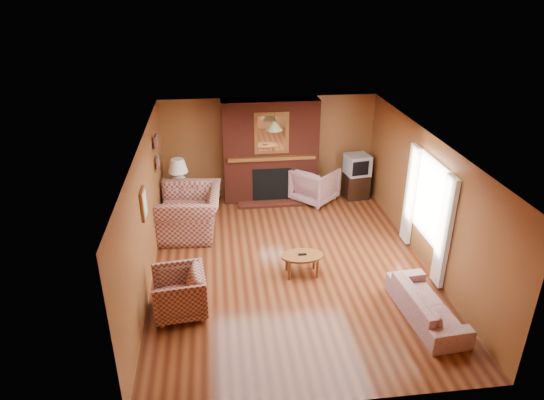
{
  "coord_description": "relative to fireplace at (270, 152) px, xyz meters",
  "views": [
    {
      "loc": [
        -1.25,
        -7.59,
        4.95
      ],
      "look_at": [
        -0.25,
        0.6,
        1.07
      ],
      "focal_mm": 32.0,
      "sensor_mm": 36.0,
      "label": 1
    }
  ],
  "objects": [
    {
      "name": "bookshelf",
      "position": [
        -2.44,
        -1.08,
        0.48
      ],
      "size": [
        0.09,
        0.55,
        0.71
      ],
      "color": "brown",
      "rests_on": "wall_left"
    },
    {
      "name": "fireplace",
      "position": [
        0.0,
        0.0,
        0.0
      ],
      "size": [
        2.2,
        0.82,
        2.4
      ],
      "color": "#511B11",
      "rests_on": "floor"
    },
    {
      "name": "wall_back",
      "position": [
        0.0,
        0.27,
        0.02
      ],
      "size": [
        6.5,
        0.0,
        6.5
      ],
      "primitive_type": "plane",
      "rotation": [
        1.57,
        0.0,
        0.0
      ],
      "color": "brown",
      "rests_on": "floor"
    },
    {
      "name": "side_table",
      "position": [
        -2.1,
        -0.53,
        -0.89
      ],
      "size": [
        0.47,
        0.47,
        0.59
      ],
      "primitive_type": "cube",
      "rotation": [
        0.0,
        0.0,
        -0.06
      ],
      "color": "brown",
      "rests_on": "floor"
    },
    {
      "name": "crt_tv",
      "position": [
        2.05,
        -0.19,
        -0.34
      ],
      "size": [
        0.6,
        0.6,
        0.48
      ],
      "color": "#A0A3A8",
      "rests_on": "tv_stand"
    },
    {
      "name": "pendant_light",
      "position": [
        0.0,
        -0.68,
        0.82
      ],
      "size": [
        0.36,
        0.36,
        0.48
      ],
      "color": "black",
      "rests_on": "ceiling"
    },
    {
      "name": "floral_armchair",
      "position": [
        1.02,
        -0.27,
        -0.77
      ],
      "size": [
        1.27,
        1.27,
        0.83
      ],
      "primitive_type": "imported",
      "rotation": [
        0.0,
        0.0,
        2.34
      ],
      "color": "#B6A18D",
      "rests_on": "floor"
    },
    {
      "name": "floral_sofa",
      "position": [
        1.9,
        -4.75,
        -0.94
      ],
      "size": [
        0.79,
        1.72,
        0.49
      ],
      "primitive_type": "imported",
      "rotation": [
        0.0,
        0.0,
        1.65
      ],
      "color": "#B6A18D",
      "rests_on": "floor"
    },
    {
      "name": "plaid_loveseat",
      "position": [
        -1.85,
        -1.49,
        -0.71
      ],
      "size": [
        1.34,
        1.51,
        0.93
      ],
      "primitive_type": "imported",
      "rotation": [
        0.0,
        0.0,
        -1.63
      ],
      "color": "maroon",
      "rests_on": "floor"
    },
    {
      "name": "tv_stand",
      "position": [
        2.05,
        -0.18,
        -0.88
      ],
      "size": [
        0.59,
        0.54,
        0.6
      ],
      "primitive_type": "cube",
      "rotation": [
        0.0,
        0.0,
        0.09
      ],
      "color": "black",
      "rests_on": "floor"
    },
    {
      "name": "floor",
      "position": [
        0.0,
        -2.98,
        -1.18
      ],
      "size": [
        6.5,
        6.5,
        0.0
      ],
      "primitive_type": "plane",
      "color": "#421C0E",
      "rests_on": "ground"
    },
    {
      "name": "wall_left",
      "position": [
        -2.5,
        -2.98,
        0.02
      ],
      "size": [
        0.0,
        6.5,
        6.5
      ],
      "primitive_type": "plane",
      "rotation": [
        1.57,
        0.0,
        1.57
      ],
      "color": "brown",
      "rests_on": "floor"
    },
    {
      "name": "botanical_print",
      "position": [
        -2.47,
        -3.28,
        0.37
      ],
      "size": [
        0.05,
        0.4,
        0.5
      ],
      "color": "brown",
      "rests_on": "wall_left"
    },
    {
      "name": "ceiling",
      "position": [
        0.0,
        -2.98,
        1.22
      ],
      "size": [
        6.5,
        6.5,
        0.0
      ],
      "primitive_type": "plane",
      "rotation": [
        3.14,
        0.0,
        0.0
      ],
      "color": "silver",
      "rests_on": "wall_back"
    },
    {
      "name": "window_right",
      "position": [
        2.45,
        -3.18,
        -0.06
      ],
      "size": [
        0.1,
        1.85,
        2.0
      ],
      "color": "beige",
      "rests_on": "wall_right"
    },
    {
      "name": "wall_right",
      "position": [
        2.5,
        -2.98,
        0.02
      ],
      "size": [
        0.0,
        6.5,
        6.5
      ],
      "primitive_type": "plane",
      "rotation": [
        1.57,
        0.0,
        -1.57
      ],
      "color": "brown",
      "rests_on": "floor"
    },
    {
      "name": "table_lamp",
      "position": [
        -2.1,
        -0.53,
        -0.2
      ],
      "size": [
        0.43,
        0.43,
        0.71
      ],
      "color": "silver",
      "rests_on": "side_table"
    },
    {
      "name": "coffee_table",
      "position": [
        0.17,
        -3.32,
        -0.84
      ],
      "size": [
        0.76,
        0.47,
        0.42
      ],
      "color": "brown",
      "rests_on": "floor"
    },
    {
      "name": "wall_front",
      "position": [
        0.0,
        -6.23,
        0.02
      ],
      "size": [
        6.5,
        0.0,
        6.5
      ],
      "primitive_type": "plane",
      "rotation": [
        -1.57,
        0.0,
        0.0
      ],
      "color": "brown",
      "rests_on": "floor"
    },
    {
      "name": "plaid_armchair",
      "position": [
        -1.95,
        -4.16,
        -0.8
      ],
      "size": [
        0.91,
        0.89,
        0.76
      ],
      "primitive_type": "imported",
      "rotation": [
        0.0,
        0.0,
        -1.47
      ],
      "color": "maroon",
      "rests_on": "floor"
    }
  ]
}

